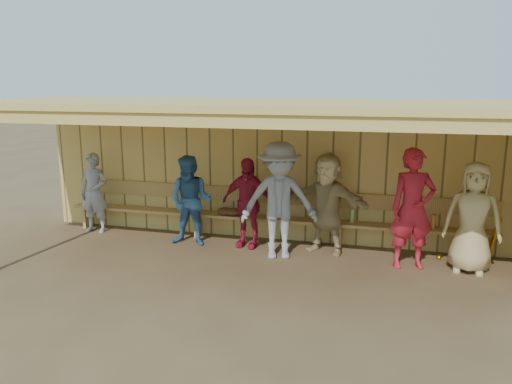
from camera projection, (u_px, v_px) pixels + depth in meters
ground at (250, 261)px, 7.88m from camera, size 90.00×90.00×0.00m
player_a at (94, 193)px, 9.32m from camera, size 0.56×0.38×1.50m
player_c at (191, 201)px, 8.55m from camera, size 0.78×0.61×1.56m
player_d at (247, 203)px, 8.46m from camera, size 0.94×0.48×1.54m
player_e at (279, 201)px, 7.89m from camera, size 1.36×1.02×1.87m
player_f at (327, 203)px, 8.17m from camera, size 1.62×0.95×1.66m
player_g at (413, 209)px, 7.46m from camera, size 0.76×0.61×1.83m
player_h at (473, 218)px, 7.29m from camera, size 0.88×0.64×1.66m
dugout_structure at (285, 150)px, 8.07m from camera, size 8.80×3.20×2.50m
bench at (267, 212)px, 8.82m from camera, size 7.60×0.34×0.93m
dugout_equipment at (258, 215)px, 8.74m from camera, size 5.32×0.62×0.80m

